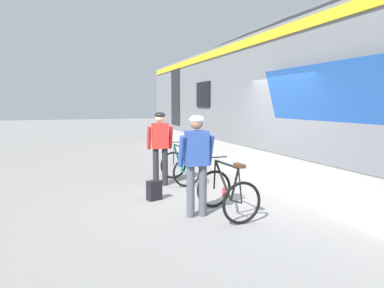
{
  "coord_description": "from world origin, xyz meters",
  "views": [
    {
      "loc": [
        -3.01,
        -6.18,
        1.96
      ],
      "look_at": [
        -0.34,
        1.22,
        1.05
      ],
      "focal_mm": 32.83,
      "sensor_mm": 36.0,
      "label": 1
    }
  ],
  "objects_px": {
    "water_bottle_near_the_bikes": "(224,192)",
    "backpack_on_platform": "(154,190)",
    "bicycle_near_teal": "(180,167)",
    "cyclist_far_in_blue": "(197,157)",
    "cyclist_near_in_red": "(160,142)",
    "bicycle_far_black": "(227,193)",
    "train_car": "(338,103)"
  },
  "relations": [
    {
      "from": "water_bottle_near_the_bikes",
      "to": "backpack_on_platform",
      "type": "bearing_deg",
      "value": 170.46
    },
    {
      "from": "bicycle_near_teal",
      "to": "cyclist_far_in_blue",
      "type": "bearing_deg",
      "value": -101.74
    },
    {
      "from": "cyclist_near_in_red",
      "to": "bicycle_far_black",
      "type": "height_order",
      "value": "cyclist_near_in_red"
    },
    {
      "from": "bicycle_near_teal",
      "to": "backpack_on_platform",
      "type": "relative_size",
      "value": 2.72
    },
    {
      "from": "bicycle_far_black",
      "to": "water_bottle_near_the_bikes",
      "type": "distance_m",
      "value": 1.28
    },
    {
      "from": "cyclist_far_in_blue",
      "to": "train_car",
      "type": "bearing_deg",
      "value": 11.06
    },
    {
      "from": "train_car",
      "to": "bicycle_near_teal",
      "type": "xyz_separation_m",
      "value": [
        -3.09,
        1.9,
        -1.56
      ]
    },
    {
      "from": "cyclist_near_in_red",
      "to": "bicycle_far_black",
      "type": "relative_size",
      "value": 1.6
    },
    {
      "from": "train_car",
      "to": "cyclist_far_in_blue",
      "type": "xyz_separation_m",
      "value": [
        -3.63,
        -0.71,
        -0.91
      ]
    },
    {
      "from": "bicycle_far_black",
      "to": "backpack_on_platform",
      "type": "bearing_deg",
      "value": 124.77
    },
    {
      "from": "train_car",
      "to": "cyclist_near_in_red",
      "type": "xyz_separation_m",
      "value": [
        -3.63,
        1.77,
        -0.91
      ]
    },
    {
      "from": "cyclist_near_in_red",
      "to": "backpack_on_platform",
      "type": "relative_size",
      "value": 4.4
    },
    {
      "from": "train_car",
      "to": "cyclist_far_in_blue",
      "type": "height_order",
      "value": "train_car"
    },
    {
      "from": "bicycle_far_black",
      "to": "backpack_on_platform",
      "type": "height_order",
      "value": "bicycle_far_black"
    },
    {
      "from": "cyclist_near_in_red",
      "to": "backpack_on_platform",
      "type": "distance_m",
      "value": 1.55
    },
    {
      "from": "cyclist_far_in_blue",
      "to": "bicycle_near_teal",
      "type": "bearing_deg",
      "value": 78.26
    },
    {
      "from": "bicycle_far_black",
      "to": "bicycle_near_teal",
      "type": "bearing_deg",
      "value": 89.61
    },
    {
      "from": "backpack_on_platform",
      "to": "train_car",
      "type": "bearing_deg",
      "value": -27.55
    },
    {
      "from": "bicycle_near_teal",
      "to": "water_bottle_near_the_bikes",
      "type": "relative_size",
      "value": 5.67
    },
    {
      "from": "cyclist_far_in_blue",
      "to": "bicycle_near_teal",
      "type": "height_order",
      "value": "cyclist_far_in_blue"
    },
    {
      "from": "bicycle_far_black",
      "to": "cyclist_near_in_red",
      "type": "bearing_deg",
      "value": 101.26
    },
    {
      "from": "cyclist_near_in_red",
      "to": "water_bottle_near_the_bikes",
      "type": "height_order",
      "value": "cyclist_near_in_red"
    },
    {
      "from": "bicycle_near_teal",
      "to": "water_bottle_near_the_bikes",
      "type": "bearing_deg",
      "value": -73.75
    },
    {
      "from": "bicycle_near_teal",
      "to": "water_bottle_near_the_bikes",
      "type": "xyz_separation_m",
      "value": [
        0.46,
        -1.59,
        -0.31
      ]
    },
    {
      "from": "backpack_on_platform",
      "to": "bicycle_near_teal",
      "type": "bearing_deg",
      "value": 33.97
    },
    {
      "from": "train_car",
      "to": "cyclist_near_in_red",
      "type": "height_order",
      "value": "train_car"
    },
    {
      "from": "cyclist_near_in_red",
      "to": "cyclist_far_in_blue",
      "type": "distance_m",
      "value": 2.48
    },
    {
      "from": "cyclist_near_in_red",
      "to": "bicycle_near_teal",
      "type": "distance_m",
      "value": 0.86
    },
    {
      "from": "train_car",
      "to": "water_bottle_near_the_bikes",
      "type": "xyz_separation_m",
      "value": [
        -2.63,
        0.32,
        -1.87
      ]
    },
    {
      "from": "cyclist_near_in_red",
      "to": "cyclist_far_in_blue",
      "type": "height_order",
      "value": "same"
    },
    {
      "from": "bicycle_near_teal",
      "to": "cyclist_near_in_red",
      "type": "bearing_deg",
      "value": -165.72
    },
    {
      "from": "bicycle_far_black",
      "to": "water_bottle_near_the_bikes",
      "type": "relative_size",
      "value": 5.75
    }
  ]
}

